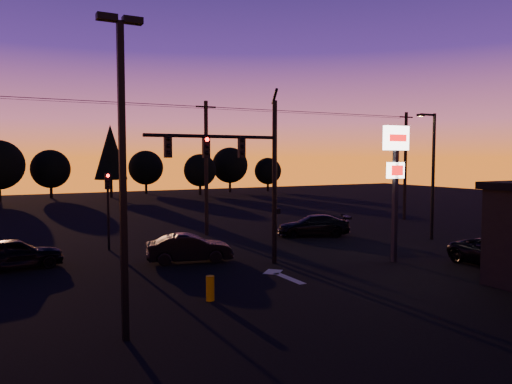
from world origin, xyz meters
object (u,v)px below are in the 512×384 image
(traffic_signal_mast, at_px, (246,164))
(car_mid, at_px, (189,248))
(bollard, at_px, (210,288))
(car_left, at_px, (13,254))
(secondary_signal, at_px, (108,200))
(suv_parked, at_px, (501,254))
(streetlight, at_px, (432,170))
(pylon_sign, at_px, (396,164))
(car_right, at_px, (313,225))
(parking_lot_light, at_px, (122,156))

(traffic_signal_mast, xyz_separation_m, car_mid, (-2.01, 2.28, -4.24))
(bollard, height_order, car_left, car_left)
(secondary_signal, relative_size, suv_parked, 0.89)
(streetlight, relative_size, car_mid, 1.88)
(car_left, bearing_deg, pylon_sign, -120.47)
(car_left, bearing_deg, streetlight, -105.21)
(pylon_sign, height_order, car_mid, pylon_sign)
(car_mid, relative_size, car_right, 0.88)
(traffic_signal_mast, height_order, car_right, traffic_signal_mast)
(traffic_signal_mast, distance_m, car_mid, 5.21)
(car_left, relative_size, suv_parked, 0.90)
(secondary_signal, height_order, car_right, secondary_signal)
(traffic_signal_mast, bearing_deg, suv_parked, -29.25)
(pylon_sign, xyz_separation_m, car_left, (-16.99, 7.03, -4.16))
(secondary_signal, bearing_deg, bollard, -84.38)
(streetlight, xyz_separation_m, car_left, (-23.90, 3.03, -3.67))
(traffic_signal_mast, xyz_separation_m, car_left, (-9.89, 4.54, -4.19))
(streetlight, relative_size, car_left, 1.82)
(traffic_signal_mast, distance_m, car_left, 11.66)
(secondary_signal, bearing_deg, traffic_signal_mast, -56.81)
(suv_parked, bearing_deg, pylon_sign, 136.59)
(parking_lot_light, height_order, bollard, parking_lot_light)
(parking_lot_light, height_order, car_mid, parking_lot_light)
(secondary_signal, xyz_separation_m, parking_lot_light, (-2.50, -14.49, 2.41))
(pylon_sign, bearing_deg, car_left, 157.51)
(car_right, bearing_deg, secondary_signal, -72.02)
(secondary_signal, height_order, suv_parked, secondary_signal)
(streetlight, distance_m, bollard, 19.13)
(traffic_signal_mast, height_order, parking_lot_light, parking_lot_light)
(parking_lot_light, relative_size, bollard, 9.92)
(traffic_signal_mast, bearing_deg, pylon_sign, -19.36)
(bollard, relative_size, car_left, 0.21)
(secondary_signal, distance_m, car_right, 13.34)
(pylon_sign, distance_m, streetlight, 8.00)
(secondary_signal, height_order, bollard, secondary_signal)
(pylon_sign, distance_m, car_left, 18.86)
(secondary_signal, bearing_deg, car_left, -149.39)
(streetlight, bearing_deg, pylon_sign, -149.92)
(pylon_sign, distance_m, suv_parked, 6.47)
(bollard, relative_size, car_right, 0.19)
(traffic_signal_mast, distance_m, bollard, 7.35)
(car_right, bearing_deg, bollard, -24.61)
(pylon_sign, xyz_separation_m, car_right, (1.11, 8.74, -4.21))
(pylon_sign, bearing_deg, secondary_signal, 140.23)
(traffic_signal_mast, xyz_separation_m, parking_lot_light, (-7.40, -6.99, 0.33))
(parking_lot_light, bearing_deg, car_right, 40.31)
(car_right, height_order, suv_parked, car_right)
(car_right, distance_m, suv_parked, 12.41)
(parking_lot_light, distance_m, car_mid, 11.66)
(traffic_signal_mast, bearing_deg, secondary_signal, 123.19)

